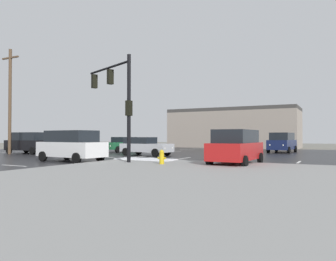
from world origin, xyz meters
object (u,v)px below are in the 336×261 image
object	(u,v)px
traffic_signal_mast	(117,93)
sedan_tan	(77,144)
fire_hydrant	(162,157)
suv_white	(71,145)
utility_pole_mid	(10,99)
sedan_silver	(145,146)
suv_black	(29,142)
suv_red	(236,146)
sedan_green	(121,144)
suv_navy	(282,142)

from	to	relation	value
traffic_signal_mast	sedan_tan	xyz separation A→B (m)	(-11.09, 8.28, -3.52)
fire_hydrant	suv_white	size ratio (longest dim) A/B	0.16
fire_hydrant	utility_pole_mid	distance (m)	19.43
utility_pole_mid	sedan_silver	bearing A→B (deg)	17.32
suv_black	suv_red	bearing A→B (deg)	172.01
sedan_silver	sedan_tan	bearing A→B (deg)	178.05
suv_red	utility_pole_mid	world-z (taller)	utility_pole_mid
sedan_green	suv_red	size ratio (longest dim) A/B	0.94
suv_black	sedan_green	xyz separation A→B (m)	(5.78, 6.98, -0.24)
sedan_green	sedan_silver	distance (m)	7.38
suv_white	suv_red	bearing A→B (deg)	-160.83
suv_navy	utility_pole_mid	world-z (taller)	utility_pole_mid
sedan_green	suv_red	world-z (taller)	suv_red
fire_hydrant	sedan_tan	world-z (taller)	sedan_tan
traffic_signal_mast	fire_hydrant	size ratio (longest dim) A/B	8.07
sedan_green	fire_hydrant	bearing A→B (deg)	46.75
suv_navy	utility_pole_mid	bearing A→B (deg)	-51.34
suv_white	utility_pole_mid	size ratio (longest dim) A/B	0.51
sedan_tan	utility_pole_mid	world-z (taller)	utility_pole_mid
suv_black	sedan_silver	xyz separation A→B (m)	(11.55, 2.37, -0.24)
traffic_signal_mast	sedan_green	distance (m)	14.92
suv_black	suv_red	size ratio (longest dim) A/B	0.99
traffic_signal_mast	sedan_green	world-z (taller)	traffic_signal_mast
suv_navy	suv_white	distance (m)	21.56
suv_white	suv_red	size ratio (longest dim) A/B	1.02
suv_white	sedan_silver	xyz separation A→B (m)	(0.85, 7.81, -0.24)
traffic_signal_mast	sedan_tan	distance (m)	14.28
fire_hydrant	utility_pole_mid	world-z (taller)	utility_pole_mid
fire_hydrant	suv_red	distance (m)	4.38
sedan_green	sedan_tan	size ratio (longest dim) A/B	1.00
traffic_signal_mast	suv_red	bearing A→B (deg)	-141.62
utility_pole_mid	suv_red	bearing A→B (deg)	-3.92
suv_black	sedan_green	bearing A→B (deg)	-129.53
suv_navy	suv_white	bearing A→B (deg)	-24.59
suv_black	sedan_silver	world-z (taller)	suv_black
utility_pole_mid	suv_navy	bearing A→B (deg)	33.83
sedan_tan	utility_pole_mid	size ratio (longest dim) A/B	0.47
traffic_signal_mast	utility_pole_mid	xyz separation A→B (m)	(-14.87, 3.45, 0.76)
traffic_signal_mast	sedan_green	bearing A→B (deg)	-32.60
traffic_signal_mast	fire_hydrant	distance (m)	5.27
suv_navy	sedan_green	world-z (taller)	suv_navy
suv_navy	sedan_tan	bearing A→B (deg)	-56.57
suv_white	fire_hydrant	bearing A→B (deg)	-176.00
sedan_green	sedan_silver	size ratio (longest dim) A/B	1.00
suv_navy	suv_black	size ratio (longest dim) A/B	1.02
fire_hydrant	utility_pole_mid	bearing A→B (deg)	167.26
traffic_signal_mast	utility_pole_mid	bearing A→B (deg)	9.65
suv_black	fire_hydrant	bearing A→B (deg)	162.27
fire_hydrant	sedan_silver	distance (m)	10.04
suv_navy	sedan_tan	size ratio (longest dim) A/B	1.07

